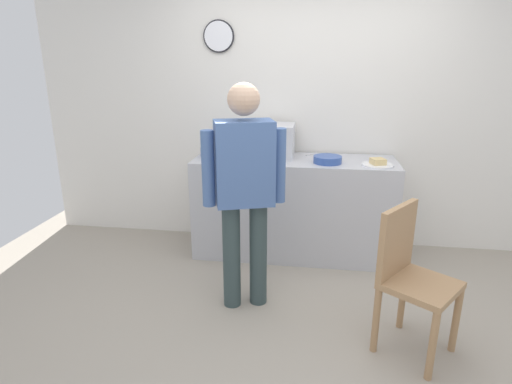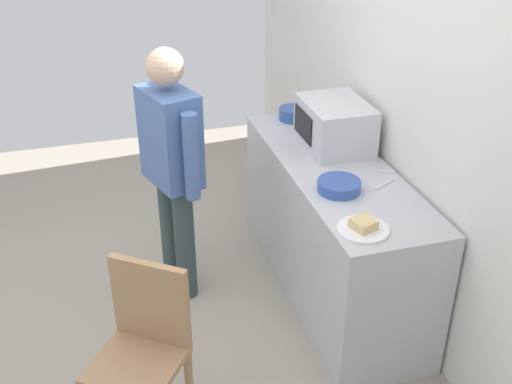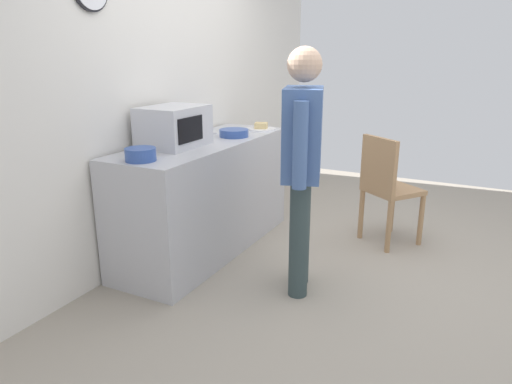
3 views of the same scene
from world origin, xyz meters
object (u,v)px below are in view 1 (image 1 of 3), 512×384
object	(u,v)px
sandwich_plate	(378,164)
spoon_utensil	(328,156)
person_standing	(244,183)
wooden_chair	(410,273)
cereal_bowl	(211,152)
salad_bowl	(328,160)
fork_utensil	(311,154)
microwave	(267,140)

from	to	relation	value
sandwich_plate	spoon_utensil	bearing A→B (deg)	142.10
person_standing	sandwich_plate	bearing A→B (deg)	38.35
sandwich_plate	wooden_chair	distance (m)	1.23
cereal_bowl	wooden_chair	xyz separation A→B (m)	(1.57, -1.29, -0.44)
cereal_bowl	salad_bowl	bearing A→B (deg)	-5.26
cereal_bowl	wooden_chair	size ratio (longest dim) A/B	0.22
spoon_utensil	person_standing	size ratio (longest dim) A/B	0.10
person_standing	wooden_chair	xyz separation A→B (m)	(1.09, -0.35, -0.44)
cereal_bowl	fork_utensil	distance (m)	0.95
cereal_bowl	spoon_utensil	xyz separation A→B (m)	(1.07, 0.18, -0.04)
microwave	spoon_utensil	size ratio (longest dim) A/B	2.94
microwave	sandwich_plate	world-z (taller)	microwave
fork_utensil	sandwich_plate	bearing A→B (deg)	-33.80
person_standing	wooden_chair	size ratio (longest dim) A/B	1.75
cereal_bowl	spoon_utensil	bearing A→B (deg)	9.33
spoon_utensil	wooden_chair	distance (m)	1.60
salad_bowl	person_standing	distance (m)	1.03
microwave	person_standing	size ratio (longest dim) A/B	0.30
microwave	cereal_bowl	bearing A→B (deg)	-168.78
spoon_utensil	wooden_chair	xyz separation A→B (m)	(0.50, -1.47, -0.40)
fork_utensil	wooden_chair	xyz separation A→B (m)	(0.65, -1.53, -0.40)
spoon_utensil	microwave	bearing A→B (deg)	-172.37
salad_bowl	cereal_bowl	world-z (taller)	cereal_bowl
salad_bowl	fork_utensil	world-z (taller)	salad_bowl
microwave	fork_utensil	world-z (taller)	microwave
person_standing	wooden_chair	distance (m)	1.23
sandwich_plate	person_standing	distance (m)	1.29
microwave	wooden_chair	size ratio (longest dim) A/B	0.53
salad_bowl	wooden_chair	distance (m)	1.37
sandwich_plate	cereal_bowl	distance (m)	1.49
microwave	cereal_bowl	xyz separation A→B (m)	(-0.51, -0.10, -0.11)
cereal_bowl	spoon_utensil	world-z (taller)	cereal_bowl
microwave	salad_bowl	distance (m)	0.61
spoon_utensil	person_standing	bearing A→B (deg)	-118.15
salad_bowl	spoon_utensil	world-z (taller)	salad_bowl
microwave	salad_bowl	bearing A→B (deg)	-19.54
fork_utensil	person_standing	size ratio (longest dim) A/B	0.10
cereal_bowl	person_standing	size ratio (longest dim) A/B	0.12
cereal_bowl	spoon_utensil	distance (m)	1.09
sandwich_plate	person_standing	bearing A→B (deg)	-141.65
microwave	salad_bowl	xyz separation A→B (m)	(0.56, -0.20, -0.12)
cereal_bowl	wooden_chair	bearing A→B (deg)	-39.46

